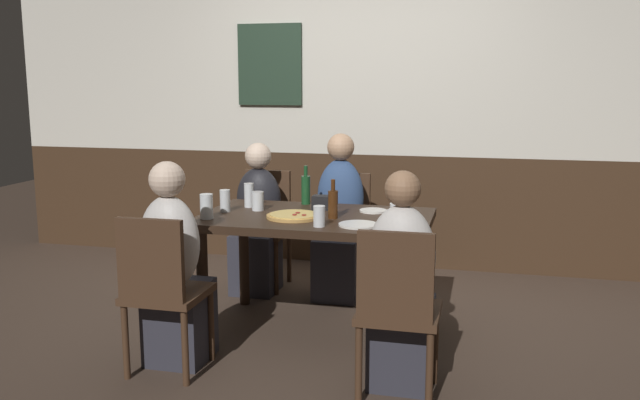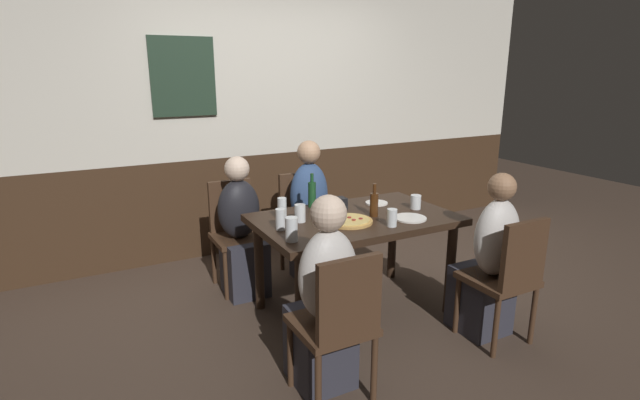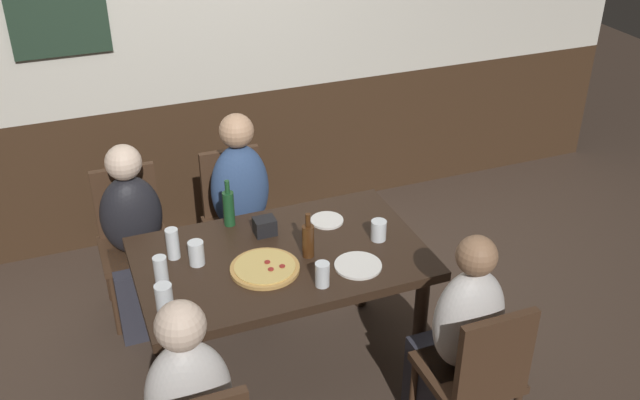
{
  "view_description": "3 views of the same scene",
  "coord_description": "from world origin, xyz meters",
  "px_view_note": "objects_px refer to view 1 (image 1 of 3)",
  "views": [
    {
      "loc": [
        1.01,
        -3.98,
        1.57
      ],
      "look_at": [
        0.03,
        0.0,
        0.84
      ],
      "focal_mm": 37.91,
      "sensor_mm": 36.0,
      "label": 1
    },
    {
      "loc": [
        -1.77,
        -2.81,
        1.77
      ],
      "look_at": [
        -0.23,
        0.1,
        0.87
      ],
      "focal_mm": 27.06,
      "sensor_mm": 36.0,
      "label": 2
    },
    {
      "loc": [
        -0.9,
        -2.84,
        2.77
      ],
      "look_at": [
        0.21,
        0.01,
        1.0
      ],
      "focal_mm": 40.8,
      "sensor_mm": 36.0,
      "label": 3
    }
  ],
  "objects_px": {
    "person_right_near": "(401,298)",
    "pint_glass_amber": "(207,208)",
    "dining_table": "(316,230)",
    "chair_left_near": "(161,286)",
    "person_left_near": "(175,280)",
    "beer_bottle_green": "(306,189)",
    "pint_glass_stout": "(249,197)",
    "condiment_caddy": "(321,202)",
    "chair_mid_far": "(344,226)",
    "person_left_far": "(257,229)",
    "pizza": "(294,216)",
    "highball_clear": "(258,202)",
    "beer_glass_tall": "(396,213)",
    "chair_left_far": "(264,221)",
    "tumbler_short": "(225,202)",
    "beer_bottle_brown": "(333,203)",
    "plate_white_small": "(373,211)",
    "person_mid_far": "(339,229)",
    "chair_right_near": "(397,305)",
    "plate_white_large": "(358,225)",
    "beer_glass_half": "(319,218)"
  },
  "relations": [
    {
      "from": "person_right_near",
      "to": "pint_glass_amber",
      "type": "height_order",
      "value": "person_right_near"
    },
    {
      "from": "dining_table",
      "to": "chair_left_near",
      "type": "relative_size",
      "value": 1.62
    },
    {
      "from": "person_left_near",
      "to": "beer_bottle_green",
      "type": "distance_m",
      "value": 1.21
    },
    {
      "from": "pint_glass_stout",
      "to": "condiment_caddy",
      "type": "bearing_deg",
      "value": 5.03
    },
    {
      "from": "chair_mid_far",
      "to": "pint_glass_stout",
      "type": "xyz_separation_m",
      "value": [
        -0.5,
        -0.69,
        0.31
      ]
    },
    {
      "from": "person_left_far",
      "to": "pizza",
      "type": "xyz_separation_m",
      "value": [
        0.51,
        -0.79,
        0.28
      ]
    },
    {
      "from": "highball_clear",
      "to": "beer_glass_tall",
      "type": "distance_m",
      "value": 0.92
    },
    {
      "from": "chair_left_far",
      "to": "tumbler_short",
      "type": "bearing_deg",
      "value": -87.64
    },
    {
      "from": "chair_left_far",
      "to": "beer_bottle_brown",
      "type": "relative_size",
      "value": 3.68
    },
    {
      "from": "pint_glass_stout",
      "to": "condiment_caddy",
      "type": "distance_m",
      "value": 0.48
    },
    {
      "from": "person_left_near",
      "to": "plate_white_small",
      "type": "relative_size",
      "value": 6.52
    },
    {
      "from": "beer_bottle_green",
      "to": "plate_white_small",
      "type": "distance_m",
      "value": 0.52
    },
    {
      "from": "person_mid_far",
      "to": "beer_glass_tall",
      "type": "bearing_deg",
      "value": -55.53
    },
    {
      "from": "pint_glass_stout",
      "to": "person_right_near",
      "type": "bearing_deg",
      "value": -37.47
    },
    {
      "from": "dining_table",
      "to": "condiment_caddy",
      "type": "bearing_deg",
      "value": 94.01
    },
    {
      "from": "chair_mid_far",
      "to": "beer_bottle_green",
      "type": "xyz_separation_m",
      "value": [
        -0.16,
        -0.49,
        0.35
      ]
    },
    {
      "from": "chair_right_near",
      "to": "chair_mid_far",
      "type": "bearing_deg",
      "value": 110.11
    },
    {
      "from": "person_mid_far",
      "to": "beer_bottle_brown",
      "type": "xyz_separation_m",
      "value": [
        0.12,
        -0.75,
        0.33
      ]
    },
    {
      "from": "plate_white_large",
      "to": "plate_white_small",
      "type": "distance_m",
      "value": 0.44
    },
    {
      "from": "beer_glass_tall",
      "to": "beer_bottle_green",
      "type": "xyz_separation_m",
      "value": [
        -0.67,
        0.41,
        0.06
      ]
    },
    {
      "from": "person_right_near",
      "to": "person_left_near",
      "type": "distance_m",
      "value": 1.25
    },
    {
      "from": "chair_mid_far",
      "to": "pint_glass_stout",
      "type": "height_order",
      "value": "pint_glass_stout"
    },
    {
      "from": "pizza",
      "to": "plate_white_large",
      "type": "distance_m",
      "value": 0.45
    },
    {
      "from": "chair_left_far",
      "to": "plate_white_small",
      "type": "bearing_deg",
      "value": -34.16
    },
    {
      "from": "person_left_far",
      "to": "beer_glass_half",
      "type": "height_order",
      "value": "person_left_far"
    },
    {
      "from": "pizza",
      "to": "tumbler_short",
      "type": "height_order",
      "value": "tumbler_short"
    },
    {
      "from": "dining_table",
      "to": "chair_left_far",
      "type": "relative_size",
      "value": 1.62
    },
    {
      "from": "tumbler_short",
      "to": "beer_bottle_green",
      "type": "distance_m",
      "value": 0.58
    },
    {
      "from": "plate_white_small",
      "to": "highball_clear",
      "type": "bearing_deg",
      "value": -169.6
    },
    {
      "from": "chair_left_far",
      "to": "beer_glass_tall",
      "type": "relative_size",
      "value": 8.25
    },
    {
      "from": "chair_left_near",
      "to": "person_left_far",
      "type": "distance_m",
      "value": 1.54
    },
    {
      "from": "tumbler_short",
      "to": "beer_bottle_brown",
      "type": "relative_size",
      "value": 0.59
    },
    {
      "from": "pizza",
      "to": "beer_bottle_green",
      "type": "xyz_separation_m",
      "value": [
        -0.05,
        0.46,
        0.09
      ]
    },
    {
      "from": "chair_left_near",
      "to": "beer_bottle_brown",
      "type": "xyz_separation_m",
      "value": [
        0.75,
        0.8,
        0.34
      ]
    },
    {
      "from": "person_mid_far",
      "to": "tumbler_short",
      "type": "distance_m",
      "value": 0.97
    },
    {
      "from": "person_left_near",
      "to": "beer_bottle_brown",
      "type": "xyz_separation_m",
      "value": [
        0.75,
        0.63,
        0.35
      ]
    },
    {
      "from": "chair_right_near",
      "to": "person_left_far",
      "type": "xyz_separation_m",
      "value": [
        -1.25,
        1.54,
        -0.03
      ]
    },
    {
      "from": "dining_table",
      "to": "person_right_near",
      "type": "bearing_deg",
      "value": -47.86
    },
    {
      "from": "person_mid_far",
      "to": "beer_glass_half",
      "type": "relative_size",
      "value": 9.88
    },
    {
      "from": "person_mid_far",
      "to": "person_left_far",
      "type": "xyz_separation_m",
      "value": [
        -0.63,
        -0.0,
        -0.04
      ]
    },
    {
      "from": "beer_glass_half",
      "to": "tumbler_short",
      "type": "distance_m",
      "value": 0.75
    },
    {
      "from": "person_left_far",
      "to": "highball_clear",
      "type": "distance_m",
      "value": 0.73
    },
    {
      "from": "person_mid_far",
      "to": "pizza",
      "type": "distance_m",
      "value": 0.84
    },
    {
      "from": "dining_table",
      "to": "pint_glass_stout",
      "type": "distance_m",
      "value": 0.55
    },
    {
      "from": "person_right_near",
      "to": "beer_glass_half",
      "type": "bearing_deg",
      "value": 143.92
    },
    {
      "from": "chair_mid_far",
      "to": "condiment_caddy",
      "type": "relative_size",
      "value": 8.0
    },
    {
      "from": "plate_white_large",
      "to": "person_left_near",
      "type": "bearing_deg",
      "value": -153.98
    },
    {
      "from": "beer_glass_half",
      "to": "plate_white_large",
      "type": "bearing_deg",
      "value": 19.27
    },
    {
      "from": "beer_bottle_green",
      "to": "beer_bottle_brown",
      "type": "xyz_separation_m",
      "value": [
        0.28,
        -0.42,
        -0.01
      ]
    },
    {
      "from": "highball_clear",
      "to": "pint_glass_stout",
      "type": "bearing_deg",
      "value": 134.49
    }
  ]
}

